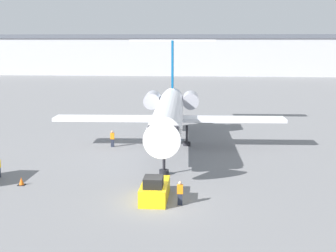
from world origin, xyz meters
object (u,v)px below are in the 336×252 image
(worker_near_tug, at_px, (180,193))
(airplane_main, at_px, (169,111))
(traffic_cone_left, at_px, (21,181))
(pushback_tug, at_px, (155,190))
(worker_by_wing, at_px, (112,138))

(worker_near_tug, bearing_deg, airplane_main, 96.81)
(airplane_main, height_order, traffic_cone_left, airplane_main)
(pushback_tug, relative_size, traffic_cone_left, 6.60)
(worker_by_wing, bearing_deg, worker_near_tug, -64.69)
(airplane_main, relative_size, pushback_tug, 6.43)
(airplane_main, xyz_separation_m, pushback_tug, (0.28, -16.55, -2.98))
(airplane_main, distance_m, pushback_tug, 16.82)
(airplane_main, xyz_separation_m, traffic_cone_left, (-10.20, -14.12, -3.38))
(worker_near_tug, xyz_separation_m, worker_by_wing, (-7.89, 16.68, 0.04))
(airplane_main, relative_size, worker_near_tug, 15.78)
(pushback_tug, height_order, worker_near_tug, pushback_tug)
(airplane_main, height_order, worker_near_tug, airplane_main)
(pushback_tug, xyz_separation_m, worker_by_wing, (-6.08, 15.74, 0.20))
(pushback_tug, height_order, worker_by_wing, pushback_tug)
(worker_by_wing, xyz_separation_m, traffic_cone_left, (-4.40, -13.31, -0.61))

